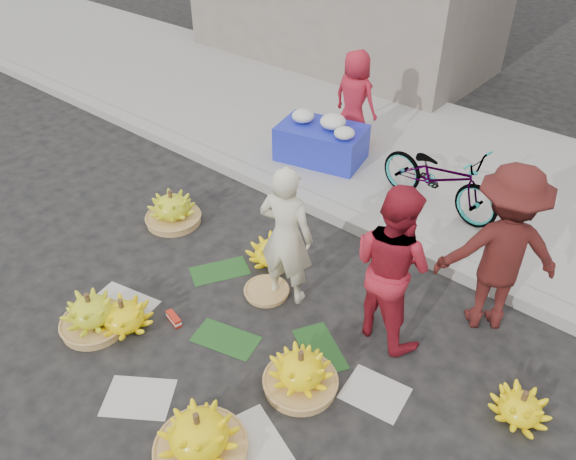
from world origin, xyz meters
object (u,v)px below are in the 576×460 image
Objects in this scene: banana_bunch_4 at (301,372)px; bicycle at (440,177)px; banana_bunch_0 at (123,315)px; flower_table at (322,141)px; vendor_cream at (286,236)px.

bicycle is (-0.41, 3.29, 0.37)m from banana_bunch_4.
banana_bunch_0 is 0.46× the size of flower_table.
flower_table is 0.81× the size of bicycle.
banana_bunch_0 is at bearing 166.61° from bicycle.
banana_bunch_4 is at bearing 120.97° from vendor_cream.
banana_bunch_4 is 0.39× the size of bicycle.
banana_bunch_4 is 1.38m from vendor_cream.
banana_bunch_0 is 0.37× the size of bicycle.
banana_bunch_4 is at bearing 16.90° from banana_bunch_0.
banana_bunch_0 is at bearing 41.23° from vendor_cream.
vendor_cream is (-0.89, 0.86, 0.60)m from banana_bunch_4.
banana_bunch_0 is 3.97m from flower_table.
vendor_cream is at bearing -73.72° from flower_table.
bicycle reaches higher than flower_table.
vendor_cream reaches higher than banana_bunch_0.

